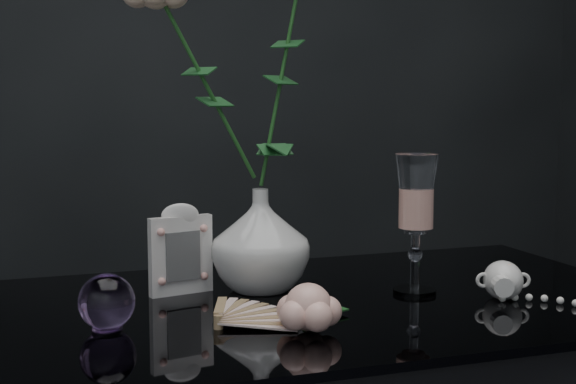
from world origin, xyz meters
name	(u,v)px	position (x,y,z in m)	size (l,w,h in m)	color
vase	(261,240)	(-0.05, 0.13, 0.84)	(0.15, 0.15, 0.16)	silver
wine_glass	(416,224)	(0.17, 0.04, 0.87)	(0.07, 0.07, 0.21)	white
picture_frame	(181,249)	(-0.17, 0.15, 0.83)	(0.10, 0.08, 0.14)	silver
paperweight	(107,302)	(-0.30, 0.00, 0.80)	(0.07, 0.07, 0.07)	#B483D6
paper_fan	(218,321)	(-0.16, -0.04, 0.77)	(0.21, 0.16, 0.02)	beige
loose_rose	(308,308)	(-0.06, -0.09, 0.79)	(0.14, 0.18, 0.06)	#F3AE9D
pearl_jar	(503,278)	(0.28, -0.03, 0.79)	(0.20, 0.21, 0.06)	silver
roses	(246,50)	(-0.07, 0.14, 1.13)	(0.33, 0.13, 0.46)	#FFC9A6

